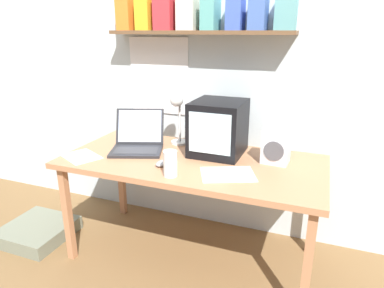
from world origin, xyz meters
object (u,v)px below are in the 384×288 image
at_px(crt_monitor, 218,128).
at_px(juice_glass, 170,165).
at_px(laptop, 138,140).
at_px(printed_handout, 81,156).
at_px(corner_desk, 192,167).
at_px(desk_lamp, 178,110).
at_px(loose_paper_near_laptop, 228,174).
at_px(floor_cushion, 38,231).
at_px(computer_mouse, 162,163).
at_px(space_heater, 276,146).

distance_m(crt_monitor, juice_glass, 0.48).
xyz_separation_m(laptop, printed_handout, (-0.26, -0.27, -0.06)).
distance_m(corner_desk, desk_lamp, 0.43).
height_order(corner_desk, loose_paper_near_laptop, loose_paper_near_laptop).
bearing_deg(floor_cushion, laptop, 21.14).
relative_size(corner_desk, computer_mouse, 13.91).
bearing_deg(loose_paper_near_laptop, crt_monitor, 116.03).
xyz_separation_m(space_heater, floor_cushion, (-1.64, -0.35, -0.75)).
xyz_separation_m(printed_handout, floor_cushion, (-0.47, -0.01, -0.65)).
distance_m(juice_glass, printed_handout, 0.66).
height_order(corner_desk, printed_handout, printed_handout).
xyz_separation_m(desk_lamp, printed_handout, (-0.48, -0.44, -0.25)).
bearing_deg(laptop, computer_mouse, -57.33).
xyz_separation_m(crt_monitor, floor_cushion, (-1.26, -0.39, -0.82)).
xyz_separation_m(juice_glass, loose_paper_near_laptop, (0.29, 0.13, -0.06)).
relative_size(computer_mouse, printed_handout, 0.39).
relative_size(corner_desk, loose_paper_near_laptop, 4.52).
bearing_deg(crt_monitor, computer_mouse, -125.82).
height_order(laptop, computer_mouse, laptop).
relative_size(loose_paper_near_laptop, printed_handout, 1.19).
bearing_deg(corner_desk, loose_paper_near_laptop, -29.27).
bearing_deg(printed_handout, floor_cushion, -179.04).
bearing_deg(crt_monitor, loose_paper_near_laptop, -63.24).
relative_size(corner_desk, juice_glass, 11.07).
bearing_deg(space_heater, crt_monitor, 179.02).
height_order(crt_monitor, space_heater, crt_monitor).
height_order(crt_monitor, floor_cushion, crt_monitor).
bearing_deg(printed_handout, space_heater, 16.54).
xyz_separation_m(laptop, juice_glass, (0.40, -0.34, 0.00)).
xyz_separation_m(corner_desk, laptop, (-0.41, 0.06, 0.12)).
xyz_separation_m(laptop, floor_cushion, (-0.73, -0.28, -0.71)).
bearing_deg(space_heater, corner_desk, -160.80).
bearing_deg(desk_lamp, corner_desk, -53.10).
bearing_deg(juice_glass, crt_monitor, 73.10).
relative_size(corner_desk, floor_cushion, 3.56).
relative_size(crt_monitor, desk_lamp, 0.96).
distance_m(laptop, computer_mouse, 0.37).
bearing_deg(space_heater, computer_mouse, -150.32).
xyz_separation_m(desk_lamp, space_heater, (0.69, -0.09, -0.15)).
bearing_deg(laptop, juice_glass, -60.66).
bearing_deg(space_heater, juice_glass, -136.73).
xyz_separation_m(laptop, loose_paper_near_laptop, (0.69, -0.21, -0.06)).
bearing_deg(desk_lamp, juice_glass, -74.71).
bearing_deg(crt_monitor, desk_lamp, 169.80).
bearing_deg(laptop, printed_handout, -153.39).
height_order(corner_desk, desk_lamp, desk_lamp).
bearing_deg(juice_glass, laptop, 139.21).
xyz_separation_m(crt_monitor, loose_paper_near_laptop, (0.16, -0.32, -0.17)).
relative_size(laptop, desk_lamp, 1.18).
distance_m(space_heater, loose_paper_near_laptop, 0.37).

